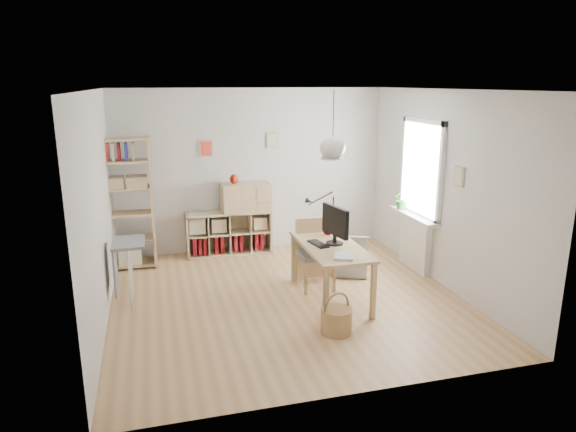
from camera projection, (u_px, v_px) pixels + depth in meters
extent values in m
plane|color=tan|center=(287.00, 298.00, 6.82)|extent=(4.50, 4.50, 0.00)
plane|color=white|center=(252.00, 171.00, 8.58)|extent=(4.50, 0.00, 4.50)
plane|color=white|center=(354.00, 256.00, 4.38)|extent=(4.50, 0.00, 4.50)
plane|color=white|center=(98.00, 211.00, 5.91)|extent=(0.00, 4.50, 4.50)
plane|color=white|center=(445.00, 190.00, 7.04)|extent=(0.00, 4.50, 4.50)
plane|color=white|center=(286.00, 89.00, 6.14)|extent=(4.50, 4.50, 0.00)
cylinder|color=black|center=(333.00, 118.00, 6.22)|extent=(0.01, 0.01, 0.68)
ellipsoid|color=white|center=(333.00, 148.00, 6.31)|extent=(0.32, 0.32, 0.27)
cube|color=white|center=(423.00, 169.00, 7.55)|extent=(0.03, 1.00, 1.30)
cube|color=white|center=(441.00, 175.00, 7.04)|extent=(0.06, 0.08, 1.46)
cube|color=white|center=(404.00, 163.00, 8.05)|extent=(0.06, 0.08, 1.46)
cube|color=white|center=(424.00, 121.00, 7.37)|extent=(0.06, 1.16, 0.08)
cube|color=white|center=(418.00, 214.00, 7.72)|extent=(0.06, 1.16, 0.08)
cube|color=white|center=(415.00, 243.00, 7.83)|extent=(0.10, 0.80, 0.80)
cube|color=white|center=(414.00, 216.00, 7.71)|extent=(0.22, 1.20, 0.06)
cube|color=#D9BA7D|center=(331.00, 246.00, 6.63)|extent=(0.70, 1.50, 0.04)
cube|color=#D9BA7D|center=(326.00, 297.00, 6.00)|extent=(0.06, 0.06, 0.71)
cube|color=#D9BA7D|center=(294.00, 258.00, 7.31)|extent=(0.06, 0.06, 0.71)
cube|color=#D9BA7D|center=(373.00, 291.00, 6.15)|extent=(0.06, 0.06, 0.71)
cube|color=#D9BA7D|center=(333.00, 255.00, 7.46)|extent=(0.06, 0.06, 0.71)
cube|color=tan|center=(230.00, 252.00, 8.61)|extent=(1.40, 0.38, 0.03)
cube|color=tan|center=(228.00, 213.00, 8.43)|extent=(1.40, 0.38, 0.03)
cube|color=tan|center=(187.00, 236.00, 8.35)|extent=(0.03, 0.38, 0.72)
cube|color=tan|center=(269.00, 230.00, 8.69)|extent=(0.03, 0.38, 0.72)
cube|color=tan|center=(227.00, 230.00, 8.69)|extent=(1.40, 0.02, 0.72)
cube|color=maroon|center=(194.00, 245.00, 8.44)|extent=(0.06, 0.26, 0.30)
cube|color=maroon|center=(200.00, 244.00, 8.46)|extent=(0.05, 0.26, 0.30)
cube|color=maroon|center=(204.00, 244.00, 8.48)|extent=(0.05, 0.26, 0.30)
cube|color=maroon|center=(216.00, 243.00, 8.53)|extent=(0.05, 0.26, 0.30)
cube|color=maroon|center=(221.00, 243.00, 8.55)|extent=(0.05, 0.26, 0.30)
cube|color=maroon|center=(235.00, 242.00, 8.61)|extent=(0.06, 0.26, 0.30)
cube|color=maroon|center=(240.00, 241.00, 8.63)|extent=(0.06, 0.26, 0.30)
cube|color=maroon|center=(255.00, 240.00, 8.70)|extent=(0.06, 0.26, 0.30)
cube|color=maroon|center=(261.00, 240.00, 8.72)|extent=(0.05, 0.26, 0.30)
cube|color=#D9BA7D|center=(100.00, 206.00, 7.64)|extent=(0.04, 0.38, 2.00)
cube|color=#D9BA7D|center=(152.00, 203.00, 7.83)|extent=(0.04, 0.38, 2.00)
cube|color=#D9BA7D|center=(131.00, 264.00, 7.98)|extent=(0.76, 0.38, 0.03)
cube|color=#D9BA7D|center=(129.00, 239.00, 7.88)|extent=(0.76, 0.38, 0.03)
cube|color=#D9BA7D|center=(127.00, 214.00, 7.78)|extent=(0.76, 0.38, 0.03)
cube|color=#D9BA7D|center=(125.00, 188.00, 7.68)|extent=(0.76, 0.38, 0.03)
cube|color=#D9BA7D|center=(123.00, 161.00, 7.57)|extent=(0.76, 0.38, 0.03)
cube|color=#D9BA7D|center=(121.00, 139.00, 7.49)|extent=(0.76, 0.38, 0.03)
cube|color=navy|center=(102.00, 152.00, 7.47)|extent=(0.04, 0.18, 0.26)
cube|color=maroon|center=(107.00, 152.00, 7.49)|extent=(0.04, 0.18, 0.26)
cube|color=beige|center=(113.00, 152.00, 7.51)|extent=(0.04, 0.18, 0.26)
cube|color=maroon|center=(119.00, 152.00, 7.53)|extent=(0.04, 0.18, 0.26)
cube|color=navy|center=(126.00, 152.00, 7.55)|extent=(0.04, 0.18, 0.26)
cube|color=beige|center=(133.00, 151.00, 7.58)|extent=(0.04, 0.18, 0.26)
cube|color=gray|center=(128.00, 243.00, 6.44)|extent=(0.40, 0.55, 0.04)
cylinder|color=white|center=(130.00, 280.00, 6.34)|extent=(0.03, 0.03, 0.82)
cylinder|color=white|center=(131.00, 268.00, 6.75)|extent=(0.03, 0.03, 0.82)
cube|color=gray|center=(115.00, 269.00, 6.48)|extent=(0.02, 0.50, 0.62)
cube|color=gray|center=(316.00, 254.00, 7.04)|extent=(0.48, 0.48, 0.07)
cube|color=#D9BA7D|center=(306.00, 279.00, 6.87)|extent=(0.04, 0.04, 0.47)
cube|color=#D9BA7D|center=(298.00, 268.00, 7.25)|extent=(0.04, 0.04, 0.47)
cube|color=#D9BA7D|center=(334.00, 276.00, 6.96)|extent=(0.04, 0.04, 0.47)
cube|color=#D9BA7D|center=(325.00, 266.00, 7.34)|extent=(0.04, 0.04, 0.47)
cube|color=#D9BA7D|center=(312.00, 232.00, 7.18)|extent=(0.47, 0.05, 0.42)
cylinder|color=#B07E4F|center=(336.00, 321.00, 5.85)|extent=(0.36, 0.36, 0.29)
torus|color=#B07E4F|center=(337.00, 307.00, 5.81)|extent=(0.35, 0.14, 0.36)
cube|color=#BABAB5|center=(350.00, 274.00, 7.65)|extent=(0.60, 0.52, 0.02)
cube|color=#BABAB5|center=(334.00, 266.00, 7.66)|extent=(0.16, 0.32, 0.26)
cube|color=#BABAB5|center=(366.00, 267.00, 7.58)|extent=(0.16, 0.32, 0.26)
cube|color=#BABAB5|center=(350.00, 270.00, 7.46)|extent=(0.46, 0.22, 0.26)
cube|color=#BABAB5|center=(351.00, 263.00, 7.78)|extent=(0.46, 0.22, 0.26)
cube|color=#BABAB5|center=(351.00, 245.00, 7.86)|extent=(0.53, 0.36, 0.32)
sphere|color=yellow|center=(342.00, 263.00, 7.57)|extent=(0.11, 0.11, 0.11)
sphere|color=#195AB2|center=(356.00, 262.00, 7.63)|extent=(0.11, 0.11, 0.11)
sphere|color=#DE5D1B|center=(349.00, 263.00, 7.59)|extent=(0.11, 0.11, 0.11)
sphere|color=#338630|center=(359.00, 265.00, 7.52)|extent=(0.11, 0.11, 0.11)
cylinder|color=black|center=(335.00, 243.00, 6.66)|extent=(0.23, 0.23, 0.02)
cylinder|color=black|center=(335.00, 239.00, 6.64)|extent=(0.05, 0.05, 0.10)
cube|color=black|center=(335.00, 221.00, 6.58)|extent=(0.16, 0.57, 0.37)
cube|color=black|center=(318.00, 244.00, 6.63)|extent=(0.20, 0.38, 0.02)
cylinder|color=black|center=(333.00, 228.00, 7.32)|extent=(0.07, 0.07, 0.05)
cylinder|color=black|center=(333.00, 212.00, 7.26)|extent=(0.02, 0.02, 0.46)
cone|color=black|center=(309.00, 201.00, 7.01)|extent=(0.11, 0.08, 0.11)
sphere|color=#480917|center=(328.00, 229.00, 7.04)|extent=(0.16, 0.16, 0.16)
cube|color=white|center=(344.00, 256.00, 6.15)|extent=(0.32, 0.34, 0.03)
cube|color=tan|center=(246.00, 197.00, 8.45)|extent=(0.81, 0.39, 0.46)
ellipsoid|color=maroon|center=(234.00, 179.00, 8.32)|extent=(0.14, 0.14, 0.16)
imported|color=#2C6927|center=(402.00, 200.00, 7.98)|extent=(0.30, 0.27, 0.31)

